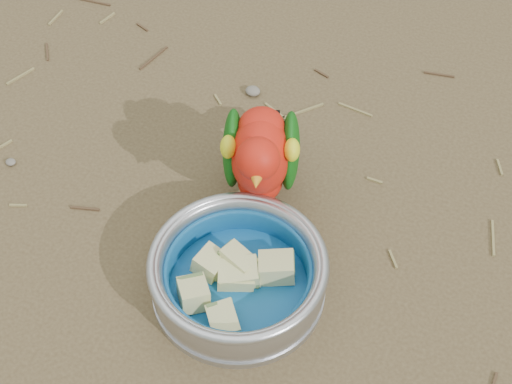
% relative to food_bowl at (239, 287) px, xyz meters
% --- Properties ---
extents(ground, '(60.00, 60.00, 0.00)m').
position_rel_food_bowl_xyz_m(ground, '(-0.06, 0.01, -0.01)').
color(ground, brown).
extents(food_bowl, '(0.20, 0.20, 0.02)m').
position_rel_food_bowl_xyz_m(food_bowl, '(0.00, 0.00, 0.00)').
color(food_bowl, '#B2B2BA').
rests_on(food_bowl, ground).
extents(bowl_wall, '(0.20, 0.20, 0.04)m').
position_rel_food_bowl_xyz_m(bowl_wall, '(0.00, 0.00, 0.03)').
color(bowl_wall, '#B2B2BA').
rests_on(bowl_wall, food_bowl).
extents(fruit_wedges, '(0.12, 0.12, 0.03)m').
position_rel_food_bowl_xyz_m(fruit_wedges, '(0.00, 0.00, 0.02)').
color(fruit_wedges, '#D4D18A').
rests_on(fruit_wedges, food_bowl).
extents(lory_parrot, '(0.15, 0.21, 0.16)m').
position_rel_food_bowl_xyz_m(lory_parrot, '(-0.02, 0.13, 0.07)').
color(lory_parrot, red).
rests_on(lory_parrot, ground).
extents(ground_debris, '(0.90, 0.80, 0.01)m').
position_rel_food_bowl_xyz_m(ground_debris, '(-0.04, 0.10, -0.01)').
color(ground_debris, olive).
rests_on(ground_debris, ground).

